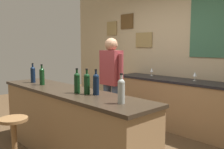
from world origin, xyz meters
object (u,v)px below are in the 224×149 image
(wine_bottle_f, at_px, (121,90))
(wine_glass_b, at_px, (195,74))
(bar_stool, at_px, (14,137))
(wine_bottle_c, at_px, (77,82))
(wine_bottle_a, at_px, (33,74))
(wine_glass_a, at_px, (152,70))
(wine_bottle_b, at_px, (42,76))
(wine_bottle_d, at_px, (87,83))
(wine_bottle_e, at_px, (96,83))
(bartender, at_px, (111,80))

(wine_bottle_f, bearing_deg, wine_glass_b, 99.29)
(bar_stool, distance_m, wine_bottle_c, 0.95)
(wine_bottle_f, bearing_deg, wine_bottle_c, -179.91)
(wine_bottle_a, xyz_separation_m, wine_glass_a, (0.65, 2.18, -0.05))
(wine_bottle_a, height_order, wine_bottle_b, same)
(wine_bottle_a, distance_m, wine_bottle_f, 1.94)
(bar_stool, xyz_separation_m, wine_glass_a, (-0.24, 2.85, 0.55))
(bar_stool, xyz_separation_m, wine_bottle_b, (-0.57, 0.66, 0.60))
(wine_bottle_d, bearing_deg, wine_bottle_e, 23.50)
(wine_glass_a, bearing_deg, bartender, -86.74)
(wine_bottle_d, bearing_deg, wine_bottle_c, -160.11)
(wine_bottle_a, xyz_separation_m, wine_bottle_e, (1.43, 0.10, 0.00))
(wine_bottle_c, bearing_deg, wine_bottle_d, 19.89)
(wine_bottle_f, bearing_deg, bar_stool, -147.32)
(wine_bottle_a, bearing_deg, bartender, 54.67)
(wine_bottle_a, relative_size, wine_glass_b, 1.97)
(wine_bottle_a, height_order, wine_bottle_d, same)
(wine_bottle_e, height_order, wine_glass_b, wine_bottle_e)
(bartender, distance_m, wine_bottle_a, 1.24)
(bar_stool, relative_size, wine_glass_b, 4.39)
(wine_bottle_e, distance_m, wine_bottle_f, 0.52)
(wine_bottle_e, height_order, wine_bottle_f, same)
(bar_stool, xyz_separation_m, wine_bottle_c, (0.30, 0.67, 0.60))
(bar_stool, height_order, wine_bottle_a, wine_bottle_a)
(wine_bottle_e, xyz_separation_m, wine_glass_a, (-0.78, 2.08, -0.05))
(bar_stool, height_order, wine_bottle_c, wine_bottle_c)
(wine_bottle_b, relative_size, wine_bottle_f, 1.00)
(wine_bottle_e, xyz_separation_m, wine_bottle_f, (0.51, -0.10, 0.00))
(wine_bottle_b, xyz_separation_m, wine_glass_a, (0.33, 2.19, -0.05))
(wine_bottle_d, height_order, wine_bottle_e, same)
(wine_bottle_c, bearing_deg, wine_glass_a, 103.83)
(wine_bottle_e, bearing_deg, wine_bottle_c, -158.45)
(wine_bottle_d, relative_size, wine_glass_a, 1.97)
(wine_bottle_b, bearing_deg, wine_bottle_a, 178.08)
(wine_bottle_a, height_order, wine_glass_a, wine_bottle_a)
(bartender, height_order, bar_stool, bartender)
(wine_bottle_b, distance_m, wine_glass_b, 2.50)
(wine_bottle_a, xyz_separation_m, wine_glass_b, (1.59, 2.14, -0.05))
(wine_bottle_c, height_order, wine_glass_b, wine_bottle_c)
(bartender, bearing_deg, wine_bottle_c, -65.08)
(wine_bottle_d, distance_m, wine_bottle_e, 0.12)
(wine_bottle_f, bearing_deg, wine_bottle_d, 175.66)
(bar_stool, distance_m, wine_glass_a, 2.91)
(wine_bottle_e, distance_m, wine_glass_b, 2.05)
(wine_bottle_f, height_order, wine_glass_b, wine_bottle_f)
(wine_bottle_d, height_order, wine_glass_a, wine_bottle_d)
(wine_bottle_e, bearing_deg, wine_glass_a, 110.56)
(wine_bottle_a, xyz_separation_m, wine_bottle_d, (1.32, 0.05, 0.00))
(wine_bottle_c, distance_m, wine_glass_b, 2.18)
(wine_bottle_a, bearing_deg, wine_bottle_e, 3.90)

